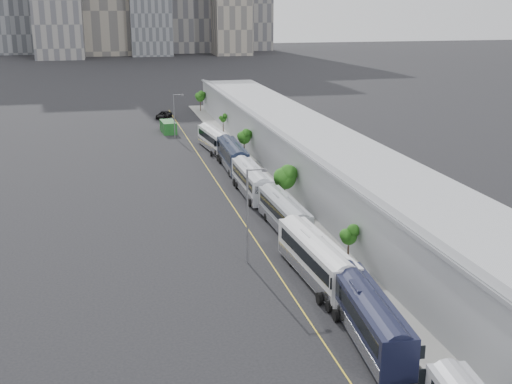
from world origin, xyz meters
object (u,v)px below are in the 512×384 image
object	(u,v)px
bus_1	(368,320)
suv	(164,115)
street_lamp_far	(175,113)
bus_5	(232,157)
street_lamp_near	(249,210)
bus_4	(252,183)
bus_3	(284,216)
shipping_container	(168,127)
bus_2	(316,262)
bus_6	(214,141)

from	to	relation	value
bus_1	suv	distance (m)	103.38
street_lamp_far	suv	distance (m)	22.64
bus_1	street_lamp_far	world-z (taller)	street_lamp_far
suv	street_lamp_far	bearing A→B (deg)	-66.66
bus_5	street_lamp_near	xyz separation A→B (m)	(-5.88, -37.97, 3.80)
bus_5	suv	world-z (taller)	bus_5
bus_4	bus_3	bearing A→B (deg)	-87.93
bus_3	bus_4	xyz separation A→B (m)	(-0.53, 14.15, 0.09)
shipping_container	suv	xyz separation A→B (m)	(0.67, 17.00, -0.38)
bus_1	bus_5	xyz separation A→B (m)	(0.45, 54.90, 0.06)
bus_2	bus_4	bearing A→B (deg)	86.48
bus_1	street_lamp_far	size ratio (longest dim) A/B	1.63
bus_5	shipping_container	bearing A→B (deg)	103.56
street_lamp_near	bus_3	bearing A→B (deg)	55.35
bus_2	shipping_container	world-z (taller)	bus_2
bus_3	bus_2	bearing A→B (deg)	-95.13
bus_2	street_lamp_far	bearing A→B (deg)	91.38
shipping_container	suv	bearing A→B (deg)	84.67
bus_1	bus_5	distance (m)	54.91
bus_3	shipping_container	bearing A→B (deg)	94.77
bus_2	street_lamp_far	xyz separation A→B (m)	(-5.22, 69.30, 3.11)
bus_3	street_lamp_far	size ratio (longest dim) A/B	1.55
street_lamp_far	bus_2	bearing A→B (deg)	-85.70
street_lamp_near	bus_1	bearing A→B (deg)	-72.20
street_lamp_near	shipping_container	size ratio (longest dim) A/B	1.59
street_lamp_near	shipping_container	xyz separation A→B (m)	(-0.92, 69.29, -4.35)
street_lamp_far	bus_4	bearing A→B (deg)	-82.38
bus_5	bus_6	xyz separation A→B (m)	(-0.61, 13.37, -0.11)
suv	bus_1	bearing A→B (deg)	-64.08
bus_5	street_lamp_far	size ratio (longest dim) A/B	1.67
shipping_container	bus_1	bearing A→B (deg)	-88.85
street_lamp_far	bus_6	bearing A→B (deg)	-67.35
bus_1	bus_3	xyz separation A→B (m)	(0.58, 25.64, -0.07)
bus_5	bus_6	bearing A→B (deg)	93.93
street_lamp_far	bus_3	bearing A→B (deg)	-83.77
street_lamp_far	shipping_container	bearing A→B (deg)	99.64
bus_6	bus_5	bearing A→B (deg)	-92.94
bus_2	bus_5	distance (m)	43.25
suv	bus_6	bearing A→B (deg)	-58.27
bus_4	street_lamp_far	world-z (taller)	street_lamp_far
street_lamp_far	shipping_container	world-z (taller)	street_lamp_far
bus_1	bus_4	xyz separation A→B (m)	(0.05, 39.79, 0.02)
bus_2	bus_6	world-z (taller)	bus_2
bus_2	street_lamp_near	xyz separation A→B (m)	(-5.20, 5.28, 3.77)
bus_1	shipping_container	distance (m)	86.46
shipping_container	bus_2	bearing A→B (deg)	-88.38
bus_4	shipping_container	distance (m)	46.88
bus_3	shipping_container	world-z (taller)	bus_3
bus_1	shipping_container	bearing A→B (deg)	99.03
bus_1	street_lamp_near	world-z (taller)	street_lamp_near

